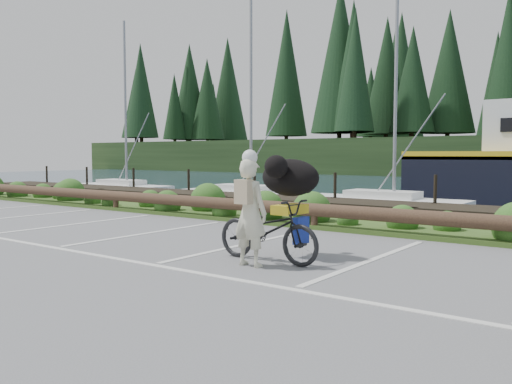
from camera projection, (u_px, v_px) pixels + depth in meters
ground at (170, 261)px, 8.75m from camera, size 72.00×72.00×0.00m
vegetation_strip at (329, 224)px, 13.00m from camera, size 34.00×1.60×0.10m
log_rail at (314, 229)px, 12.44m from camera, size 32.00×0.30×0.60m
bicycle at (268, 230)px, 8.67m from camera, size 1.96×0.75×1.02m
cyclist at (250, 213)px, 8.30m from camera, size 0.62×0.42×1.66m
dog at (290, 178)px, 9.10m from camera, size 0.57×1.10×0.63m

